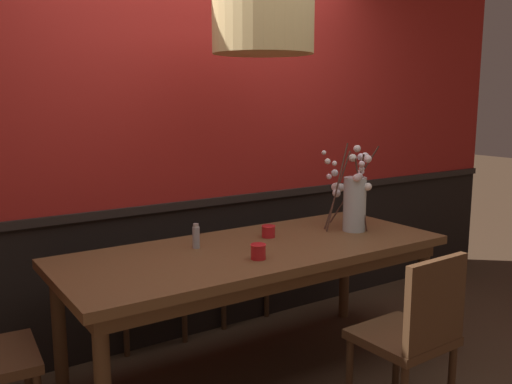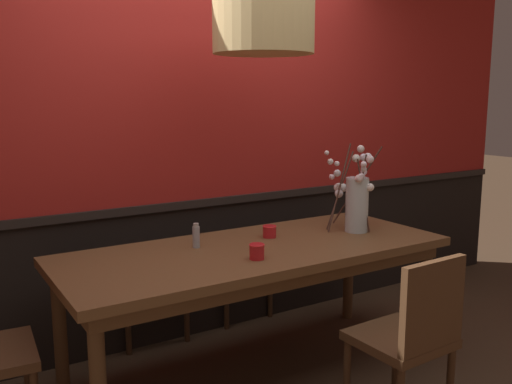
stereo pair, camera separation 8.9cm
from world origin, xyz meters
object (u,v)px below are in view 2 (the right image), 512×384
object	(u,v)px
candle_holder_nearer_center	(257,251)
chair_near_side_right	(411,334)
vase_with_blossoms	(356,201)
pendant_lamp	(263,27)
dining_table	(256,261)
candle_holder_nearer_edge	(270,231)
chair_far_side_right	(231,248)
condiment_bottle	(196,236)
chair_far_side_left	(144,260)

from	to	relation	value
candle_holder_nearer_center	chair_near_side_right	bearing A→B (deg)	-57.51
chair_near_side_right	candle_holder_nearer_center	world-z (taller)	chair_near_side_right
vase_with_blossoms	pendant_lamp	distance (m)	1.19
dining_table	candle_holder_nearer_edge	bearing A→B (deg)	36.94
chair_far_side_right	condiment_bottle	world-z (taller)	condiment_bottle
candle_holder_nearer_edge	chair_far_side_left	bearing A→B (deg)	125.06
chair_far_side_left	condiment_bottle	size ratio (longest dim) A/B	6.62
candle_holder_nearer_edge	chair_near_side_right	bearing A→B (deg)	-83.23
chair_far_side_left	condiment_bottle	xyz separation A→B (m)	(0.05, -0.71, 0.31)
candle_holder_nearer_edge	condiment_bottle	xyz separation A→B (m)	(-0.47, 0.03, 0.03)
chair_near_side_right	candle_holder_nearer_edge	distance (m)	1.05
dining_table	pendant_lamp	world-z (taller)	pendant_lamp
candle_holder_nearer_center	candle_holder_nearer_edge	xyz separation A→B (m)	(0.30, 0.34, -0.00)
chair_far_side_right	chair_far_side_left	size ratio (longest dim) A/B	0.96
chair_far_side_right	condiment_bottle	bearing A→B (deg)	-131.08
vase_with_blossoms	candle_holder_nearer_center	bearing A→B (deg)	-166.96
chair_near_side_right	vase_with_blossoms	xyz separation A→B (m)	(0.42, 0.86, 0.45)
chair_far_side_left	candle_holder_nearer_center	bearing A→B (deg)	-78.85
pendant_lamp	chair_far_side_left	bearing A→B (deg)	115.28
chair_far_side_right	candle_holder_nearer_edge	xyz separation A→B (m)	(-0.15, -0.74, 0.30)
condiment_bottle	candle_holder_nearer_edge	bearing A→B (deg)	-3.10
condiment_bottle	chair_far_side_right	bearing A→B (deg)	48.92
vase_with_blossoms	candle_holder_nearer_center	world-z (taller)	vase_with_blossoms
chair_far_side_left	candle_holder_nearer_edge	size ratio (longest dim) A/B	10.84
dining_table	candle_holder_nearer_edge	distance (m)	0.25
chair_far_side_right	chair_far_side_left	world-z (taller)	chair_far_side_left
pendant_lamp	chair_far_side_right	bearing A→B (deg)	72.31
chair_near_side_right	candle_holder_nearer_center	distance (m)	0.84
chair_far_side_right	candle_holder_nearer_edge	world-z (taller)	chair_far_side_right
chair_far_side_right	vase_with_blossoms	world-z (taller)	vase_with_blossoms
chair_far_side_right	dining_table	bearing A→B (deg)	-110.84
chair_far_side_left	candle_holder_nearer_edge	world-z (taller)	chair_far_side_left
chair_near_side_right	chair_far_side_right	bearing A→B (deg)	88.87
vase_with_blossoms	condiment_bottle	size ratio (longest dim) A/B	3.90
chair_near_side_right	chair_far_side_left	distance (m)	1.85
dining_table	candle_holder_nearer_edge	size ratio (longest dim) A/B	26.04
dining_table	chair_far_side_right	world-z (taller)	chair_far_side_right
candle_holder_nearer_center	candle_holder_nearer_edge	size ratio (longest dim) A/B	0.97
condiment_bottle	chair_far_side_left	bearing A→B (deg)	93.79
chair_far_side_right	pendant_lamp	xyz separation A→B (m)	(-0.27, -0.85, 1.44)
chair_far_side_right	chair_near_side_right	world-z (taller)	chair_near_side_right
dining_table	pendant_lamp	bearing A→B (deg)	22.12
pendant_lamp	condiment_bottle	bearing A→B (deg)	159.04
chair_far_side_left	condiment_bottle	distance (m)	0.77
chair_far_side_left	pendant_lamp	size ratio (longest dim) A/B	0.88
chair_far_side_left	pendant_lamp	bearing A→B (deg)	-64.72
chair_far_side_left	vase_with_blossoms	bearing A→B (deg)	-39.78
chair_far_side_left	candle_holder_nearer_edge	xyz separation A→B (m)	(0.51, -0.73, 0.28)
chair_near_side_right	candle_holder_nearer_center	size ratio (longest dim) A/B	10.79
chair_far_side_left	condiment_bottle	bearing A→B (deg)	-86.21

